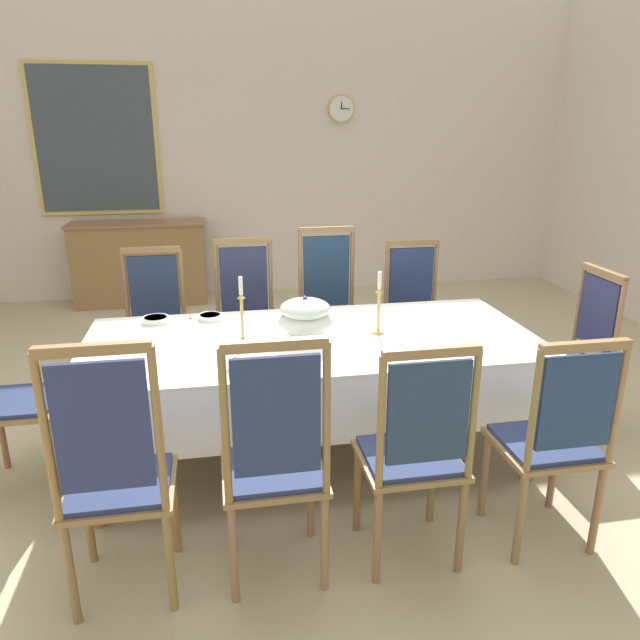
{
  "coord_description": "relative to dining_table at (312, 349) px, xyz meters",
  "views": [
    {
      "loc": [
        -0.52,
        -3.39,
        1.91
      ],
      "look_at": [
        0.05,
        -0.28,
        0.86
      ],
      "focal_mm": 33.34,
      "sensor_mm": 36.0,
      "label": 1
    }
  ],
  "objects": [
    {
      "name": "chair_south_d",
      "position": [
        0.95,
        -0.96,
        -0.13
      ],
      "size": [
        0.44,
        0.42,
        1.07
      ],
      "color": "#8E6845",
      "rests_on": "ground"
    },
    {
      "name": "chair_south_a",
      "position": [
        -0.95,
        -0.97,
        -0.09
      ],
      "size": [
        0.44,
        0.42,
        1.19
      ],
      "color": "olive",
      "rests_on": "ground"
    },
    {
      "name": "tablecloth",
      "position": [
        0.0,
        0.0,
        -0.02
      ],
      "size": [
        2.53,
        1.13,
        0.37
      ],
      "color": "white",
      "rests_on": "dining_table"
    },
    {
      "name": "bowl_near_left",
      "position": [
        -0.95,
        -0.43,
        0.09
      ],
      "size": [
        0.17,
        0.17,
        0.04
      ],
      "color": "silver",
      "rests_on": "tablecloth"
    },
    {
      "name": "chair_north_b",
      "position": [
        -0.32,
        0.96,
        -0.11
      ],
      "size": [
        0.44,
        0.42,
        1.14
      ],
      "rotation": [
        0.0,
        0.0,
        3.14
      ],
      "color": "olive",
      "rests_on": "ground"
    },
    {
      "name": "dining_table",
      "position": [
        0.0,
        0.0,
        0.0
      ],
      "size": [
        2.51,
        1.11,
        0.76
      ],
      "color": "olive",
      "rests_on": "ground"
    },
    {
      "name": "soup_tureen",
      "position": [
        -0.04,
        0.0,
        0.19
      ],
      "size": [
        0.31,
        0.31,
        0.25
      ],
      "color": "silver",
      "rests_on": "tablecloth"
    },
    {
      "name": "spoon_secondary",
      "position": [
        -0.67,
        0.45,
        0.08
      ],
      "size": [
        0.05,
        0.18,
        0.01
      ],
      "rotation": [
        0.0,
        0.0,
        0.19
      ],
      "color": "gold",
      "rests_on": "tablecloth"
    },
    {
      "name": "mounted_clock",
      "position": [
        0.97,
        3.79,
        1.38
      ],
      "size": [
        0.3,
        0.06,
        0.3
      ],
      "color": "#D1B251"
    },
    {
      "name": "ground",
      "position": [
        0.0,
        0.28,
        -0.71
      ],
      "size": [
        7.31,
        7.09,
        0.04
      ],
      "primitive_type": "cube",
      "color": "#B7AC89"
    },
    {
      "name": "spoon_primary",
      "position": [
        -1.06,
        -0.4,
        0.08
      ],
      "size": [
        0.06,
        0.17,
        0.01
      ],
      "rotation": [
        0.0,
        0.0,
        -0.26
      ],
      "color": "gold",
      "rests_on": "tablecloth"
    },
    {
      "name": "chair_north_d",
      "position": [
        0.95,
        0.96,
        -0.12
      ],
      "size": [
        0.44,
        0.42,
        1.09
      ],
      "rotation": [
        0.0,
        0.0,
        3.14
      ],
      "color": "brown",
      "rests_on": "ground"
    },
    {
      "name": "chair_north_a",
      "position": [
        -0.95,
        0.96,
        -0.12
      ],
      "size": [
        0.44,
        0.42,
        1.1
      ],
      "rotation": [
        0.0,
        0.0,
        3.14
      ],
      "color": "olive",
      "rests_on": "ground"
    },
    {
      "name": "bowl_far_left",
      "position": [
        -0.89,
        0.43,
        0.09
      ],
      "size": [
        0.17,
        0.17,
        0.03
      ],
      "color": "silver",
      "rests_on": "tablecloth"
    },
    {
      "name": "bowl_far_right",
      "position": [
        -0.4,
        -0.38,
        0.09
      ],
      "size": [
        0.17,
        0.17,
        0.03
      ],
      "color": "silver",
      "rests_on": "tablecloth"
    },
    {
      "name": "chair_north_c",
      "position": [
        0.29,
        0.97,
        -0.08
      ],
      "size": [
        0.44,
        0.42,
        1.21
      ],
      "rotation": [
        0.0,
        0.0,
        3.14
      ],
      "color": "#935F39",
      "rests_on": "ground"
    },
    {
      "name": "framed_painting",
      "position": [
        -1.69,
        3.8,
        1.06
      ],
      "size": [
        1.29,
        0.05,
        1.56
      ],
      "color": "#D1B251"
    },
    {
      "name": "back_wall",
      "position": [
        0.0,
        3.86,
        0.94
      ],
      "size": [
        7.31,
        0.08,
        3.26
      ],
      "primitive_type": "cube",
      "color": "beige",
      "rests_on": "ground"
    },
    {
      "name": "chair_head_east",
      "position": [
        1.66,
        0.0,
        -0.13
      ],
      "size": [
        0.42,
        0.44,
        1.08
      ],
      "rotation": [
        0.0,
        0.0,
        1.57
      ],
      "color": "#936038",
      "rests_on": "ground"
    },
    {
      "name": "sideboard",
      "position": [
        -1.33,
        3.55,
        -0.24
      ],
      "size": [
        1.44,
        0.48,
        0.9
      ],
      "rotation": [
        0.0,
        0.0,
        3.14
      ],
      "color": "olive",
      "rests_on": "ground"
    },
    {
      "name": "chair_south_b",
      "position": [
        -0.32,
        -0.96,
        -0.1
      ],
      "size": [
        0.44,
        0.42,
        1.16
      ],
      "color": "olive",
      "rests_on": "ground"
    },
    {
      "name": "chair_head_west",
      "position": [
        -1.66,
        0.0,
        -0.1
      ],
      "size": [
        0.42,
        0.44,
        1.17
      ],
      "rotation": [
        0.0,
        0.0,
        -1.57
      ],
      "color": "olive",
      "rests_on": "ground"
    },
    {
      "name": "bowl_near_right",
      "position": [
        -0.56,
        0.43,
        0.09
      ],
      "size": [
        0.15,
        0.15,
        0.03
      ],
      "color": "silver",
      "rests_on": "tablecloth"
    },
    {
      "name": "candlestick_west",
      "position": [
        -0.39,
        0.0,
        0.22
      ],
      "size": [
        0.07,
        0.07,
        0.37
      ],
      "color": "gold",
      "rests_on": "tablecloth"
    },
    {
      "name": "chair_south_c",
      "position": [
        0.29,
        -0.96,
        -0.12
      ],
      "size": [
        0.44,
        0.42,
        1.09
      ],
      "color": "#8F5F39",
      "rests_on": "ground"
    },
    {
      "name": "candlestick_east",
      "position": [
        0.39,
        0.0,
        0.22
      ],
      "size": [
        0.07,
        0.07,
        0.36
      ],
      "color": "gold",
      "rests_on": "tablecloth"
    }
  ]
}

